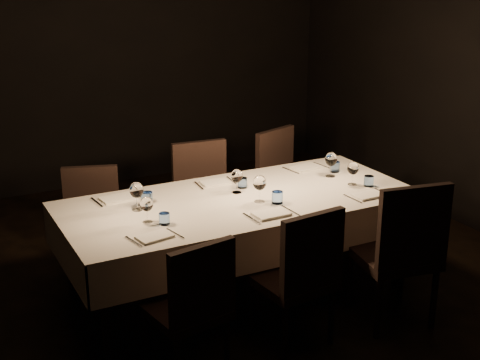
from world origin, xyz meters
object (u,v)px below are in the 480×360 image
chair_far_center (204,196)px  chair_far_left (92,219)px  chair_near_left (193,302)px  chair_far_right (284,179)px  chair_near_right (401,248)px  chair_near_center (300,272)px  dining_table (240,208)px

chair_far_center → chair_far_left: bearing=-175.6°
chair_near_left → chair_far_right: (1.58, 1.61, 0.03)m
chair_far_center → chair_far_right: chair_far_center is taller
chair_far_center → chair_far_right: 0.81m
chair_near_right → chair_near_center: bearing=3.6°
dining_table → chair_near_left: 1.06m
dining_table → chair_far_left: size_ratio=2.88×
chair_near_center → chair_near_right: chair_near_right is taller
chair_near_right → chair_far_right: size_ratio=1.08×
chair_far_center → chair_far_right: size_ratio=1.00×
chair_far_right → chair_near_left: bearing=-153.5°
chair_far_left → chair_far_right: bearing=20.1°
chair_near_left → chair_far_left: (-0.16, 1.55, -0.00)m
dining_table → chair_near_right: size_ratio=2.43×
dining_table → chair_far_center: chair_far_center is taller
chair_near_left → chair_near_right: (1.45, -0.09, 0.07)m
chair_near_right → chair_far_right: (0.12, 1.69, -0.04)m
chair_near_right → chair_far_left: (-1.62, 1.64, -0.08)m
dining_table → chair_far_center: bearing=85.0°
chair_far_left → chair_far_right: chair_far_right is taller
chair_near_left → chair_far_center: size_ratio=0.92×
chair_near_left → chair_far_left: 1.56m
chair_near_left → chair_near_right: 1.46m
chair_far_center → chair_far_right: bearing=10.9°
dining_table → chair_near_left: size_ratio=2.84×
chair_far_center → chair_near_center: bearing=-86.0°
dining_table → chair_far_left: (-0.86, 0.79, -0.20)m
chair_far_left → chair_far_center: 0.93m
dining_table → chair_far_right: 1.22m
dining_table → chair_near_left: bearing=-132.5°
chair_near_right → chair_far_center: size_ratio=1.08×
chair_near_center → chair_far_left: (-0.89, 1.56, -0.03)m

